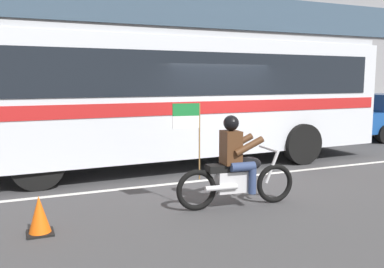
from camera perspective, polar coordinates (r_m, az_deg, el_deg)
The scene contains 7 objects.
ground_plane at distance 9.75m, azimuth 3.82°, elevation -5.26°, with size 60.00×60.00×0.00m, color #3D3D3F.
sidewalk_curb at distance 14.39m, azimuth -5.43°, elevation -0.84°, with size 28.00×3.80×0.15m, color gray.
lane_center_stripe at distance 9.23m, azimuth 5.51°, elevation -5.98°, with size 26.60×0.14×0.01m, color silver.
transit_bus at distance 10.35m, azimuth -2.19°, elevation 6.01°, with size 10.95×2.98×3.22m.
motorcycle_with_rider at distance 7.04m, azimuth 6.05°, elevation -4.70°, with size 2.19×0.64×1.78m.
fire_hydrant at distance 15.21m, azimuth 11.71°, elevation 1.17°, with size 0.22×0.30×0.75m.
traffic_cone at distance 6.25m, azimuth -20.28°, elevation -10.58°, with size 0.36×0.36×0.55m.
Camera 1 is at (-4.33, -8.47, 2.14)m, focal length 38.71 mm.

